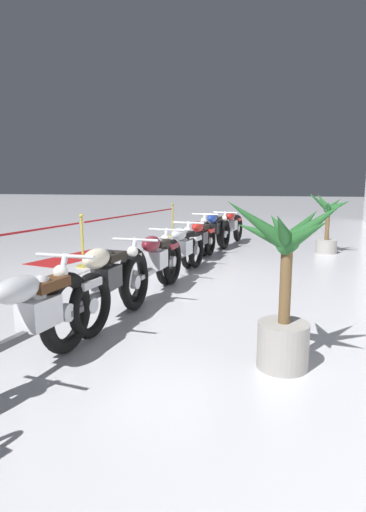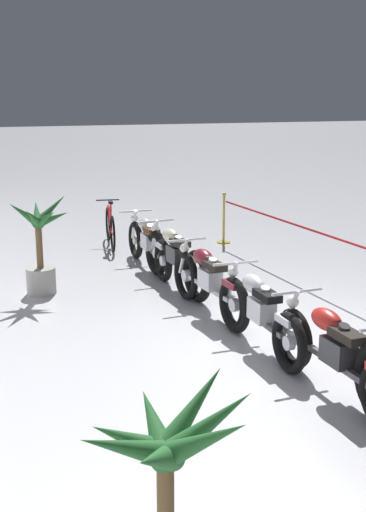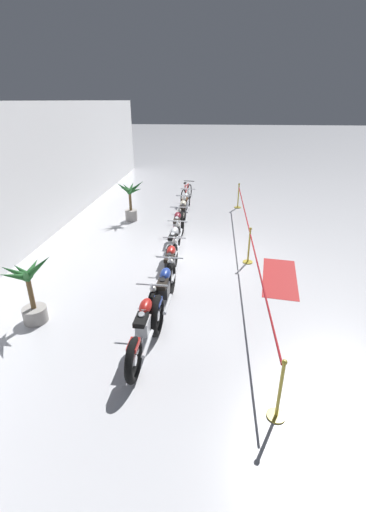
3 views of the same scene
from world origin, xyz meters
The scene contains 16 objects.
ground_plane centered at (0.00, 0.00, 0.00)m, with size 120.00×120.00×0.00m, color silver.
back_wall centered at (-0.01, 5.12, 2.10)m, with size 28.00×0.29×4.20m.
motorcycle_red_0 centered at (-4.01, 0.72, 0.47)m, with size 2.30×0.62×0.96m.
motorcycle_blue_1 centered at (-2.79, 0.53, 0.49)m, with size 2.36×0.62×0.99m.
motorcycle_red_2 centered at (-1.38, 0.58, 0.46)m, with size 2.25×0.62×0.92m.
motorcycle_silver_3 centered at (0.02, 0.66, 0.46)m, with size 2.15×0.62×0.92m.
motorcycle_maroon_4 centered at (1.39, 0.70, 0.47)m, with size 2.25×0.62×0.94m.
motorcycle_cream_5 centered at (2.77, 0.64, 0.47)m, with size 2.39×0.62×0.97m.
motorcycle_silver_6 centered at (4.00, 0.66, 0.46)m, with size 2.35×0.62×0.93m.
bicycle centered at (5.95, 0.79, 0.39)m, with size 1.72×0.51×0.96m.
potted_palm_left_of_row centered at (3.26, 2.67, 0.76)m, with size 0.93×1.00×1.56m.
potted_palm_right_of_row centered at (-3.40, 3.15, 0.74)m, with size 1.00×1.01×1.50m.
stanchion_far_left centered at (-1.42, -1.47, 0.74)m, with size 10.74×0.28×1.05m.
stanchion_mid_left centered at (-0.10, -1.47, 0.36)m, with size 0.28×0.28×1.05m.
stanchion_mid_right centered at (5.37, -1.47, 0.36)m, with size 0.28×0.28×1.05m.
floor_banner centered at (-0.95, -2.24, 0.00)m, with size 2.24×0.86×0.01m, color maroon.
Camera 3 is at (-9.03, -0.45, 4.21)m, focal length 24.00 mm.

